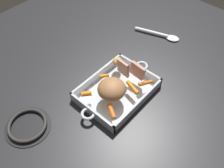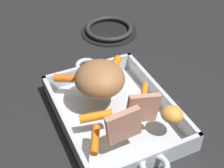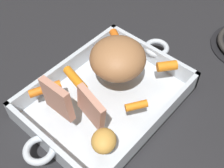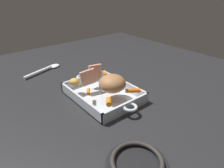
% 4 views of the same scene
% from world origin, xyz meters
% --- Properties ---
extents(ground_plane, '(1.88, 1.88, 0.00)m').
position_xyz_m(ground_plane, '(0.00, 0.00, 0.00)').
color(ground_plane, '#232326').
extents(roasting_dish, '(0.41, 0.25, 0.05)m').
position_xyz_m(roasting_dish, '(0.00, 0.00, 0.01)').
color(roasting_dish, silver).
rests_on(roasting_dish, ground_plane).
extents(pork_roast, '(0.12, 0.12, 0.07)m').
position_xyz_m(pork_roast, '(0.05, 0.01, 0.09)').
color(pork_roast, '#A36D43').
rests_on(pork_roast, roasting_dish).
extents(roast_slice_thin, '(0.01, 0.08, 0.08)m').
position_xyz_m(roast_slice_thin, '(-0.10, 0.03, 0.08)').
color(roast_slice_thin, tan).
rests_on(roast_slice_thin, roasting_dish).
extents(roast_slice_outer, '(0.03, 0.08, 0.08)m').
position_xyz_m(roast_slice_outer, '(-0.07, -0.03, 0.08)').
color(roast_slice_outer, tan).
rests_on(roast_slice_outer, roasting_dish).
extents(baby_carrot_southeast, '(0.04, 0.07, 0.02)m').
position_xyz_m(baby_carrot_southeast, '(-0.03, 0.06, 0.06)').
color(baby_carrot_southeast, orange).
rests_on(baby_carrot_southeast, roasting_dish).
extents(baby_carrot_center_left, '(0.07, 0.04, 0.02)m').
position_xyz_m(baby_carrot_center_left, '(-0.09, 0.08, 0.06)').
color(baby_carrot_center_left, orange).
rests_on(baby_carrot_center_left, roasting_dish).
extents(baby_carrot_center_right, '(0.04, 0.04, 0.02)m').
position_xyz_m(baby_carrot_center_right, '(-0.00, -0.08, 0.06)').
color(baby_carrot_center_right, orange).
rests_on(baby_carrot_center_right, roasting_dish).
extents(baby_carrot_northwest, '(0.05, 0.04, 0.02)m').
position_xyz_m(baby_carrot_northwest, '(0.12, -0.06, 0.06)').
color(baby_carrot_northwest, orange).
rests_on(baby_carrot_northwest, roasting_dish).
extents(baby_carrot_long, '(0.05, 0.06, 0.02)m').
position_xyz_m(baby_carrot_long, '(0.12, 0.07, 0.06)').
color(baby_carrot_long, orange).
rests_on(baby_carrot_long, roasting_dish).
extents(potato_golden_large, '(0.06, 0.06, 0.03)m').
position_xyz_m(potato_golden_large, '(-0.10, -0.09, 0.07)').
color(potato_golden_large, gold).
rests_on(potato_golden_large, roasting_dish).
extents(stove_burner_rear, '(0.18, 0.18, 0.02)m').
position_xyz_m(stove_burner_rear, '(0.36, -0.15, 0.01)').
color(stove_burner_rear, black).
rests_on(stove_burner_rear, ground_plane).
extents(serving_spoon, '(0.11, 0.25, 0.02)m').
position_xyz_m(serving_spoon, '(-0.46, -0.08, 0.01)').
color(serving_spoon, white).
rests_on(serving_spoon, ground_plane).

